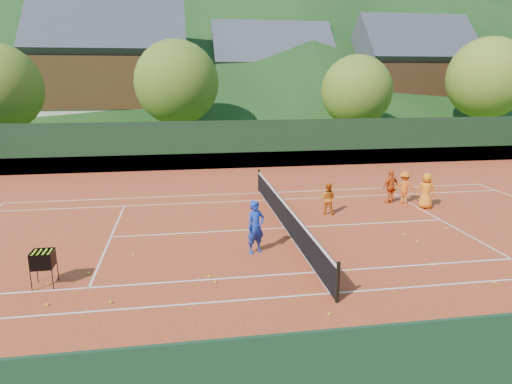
{
  "coord_description": "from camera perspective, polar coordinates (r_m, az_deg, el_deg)",
  "views": [
    {
      "loc": [
        -3.72,
        -16.1,
        5.59
      ],
      "look_at": [
        -1.12,
        0.0,
        1.48
      ],
      "focal_mm": 32.0,
      "sensor_mm": 36.0,
      "label": 1
    }
  ],
  "objects": [
    {
      "name": "student_b",
      "position": [
        21.5,
        16.49,
        0.65
      ],
      "size": [
        0.97,
        0.67,
        1.53
      ],
      "primitive_type": "imported",
      "rotation": [
        0.0,
        0.0,
        3.51
      ],
      "color": "#E25214",
      "rests_on": "clay_court"
    },
    {
      "name": "tennis_ball_2",
      "position": [
        11.49,
        9.15,
        -14.84
      ],
      "size": [
        0.07,
        0.07,
        0.07
      ],
      "primitive_type": "sphere",
      "color": "yellow",
      "rests_on": "clay_court"
    },
    {
      "name": "tennis_ball_4",
      "position": [
        14.5,
        27.65,
        -10.0
      ],
      "size": [
        0.07,
        0.07,
        0.07
      ],
      "primitive_type": "sphere",
      "color": "yellow",
      "rests_on": "clay_court"
    },
    {
      "name": "tennis_ball_16",
      "position": [
        17.07,
        27.58,
        -6.45
      ],
      "size": [
        0.07,
        0.07,
        0.07
      ],
      "primitive_type": "sphere",
      "color": "yellow",
      "rests_on": "clay_court"
    },
    {
      "name": "court_lines",
      "position": [
        17.43,
        3.65,
        -4.5
      ],
      "size": [
        23.83,
        11.03,
        0.0
      ],
      "color": "white",
      "rests_on": "clay_court"
    },
    {
      "name": "tennis_ball_13",
      "position": [
        16.91,
        19.54,
        -5.81
      ],
      "size": [
        0.07,
        0.07,
        0.07
      ],
      "primitive_type": "sphere",
      "color": "yellow",
      "rests_on": "clay_court"
    },
    {
      "name": "chalet_left",
      "position": [
        46.52,
        -17.44,
        13.59
      ],
      "size": [
        13.8,
        9.93,
        12.92
      ],
      "color": "beige",
      "rests_on": "ground"
    },
    {
      "name": "clay_court",
      "position": [
        17.44,
        3.65,
        -4.54
      ],
      "size": [
        40.0,
        24.0,
        0.02
      ],
      "primitive_type": "cube",
      "color": "#B23C1C",
      "rests_on": "ground"
    },
    {
      "name": "tennis_ball_8",
      "position": [
        12.89,
        -24.64,
        -12.67
      ],
      "size": [
        0.07,
        0.07,
        0.07
      ],
      "primitive_type": "sphere",
      "color": "yellow",
      "rests_on": "clay_court"
    },
    {
      "name": "perimeter_fence",
      "position": [
        17.08,
        3.71,
        -0.54
      ],
      "size": [
        40.4,
        24.24,
        3.0
      ],
      "color": "black",
      "rests_on": "clay_court"
    },
    {
      "name": "student_c",
      "position": [
        21.13,
        20.51,
        0.16
      ],
      "size": [
        0.91,
        0.77,
        1.58
      ],
      "primitive_type": "imported",
      "rotation": [
        0.0,
        0.0,
        2.73
      ],
      "color": "orange",
      "rests_on": "clay_court"
    },
    {
      "name": "tennis_ball_3",
      "position": [
        18.67,
        22.69,
        -4.23
      ],
      "size": [
        0.07,
        0.07,
        0.07
      ],
      "primitive_type": "sphere",
      "color": "yellow",
      "rests_on": "clay_court"
    },
    {
      "name": "coach",
      "position": [
        14.75,
        -0.04,
        -4.41
      ],
      "size": [
        0.75,
        0.64,
        1.75
      ],
      "primitive_type": "imported",
      "rotation": [
        0.0,
        0.0,
        0.42
      ],
      "color": "#1935A8",
      "rests_on": "clay_court"
    },
    {
      "name": "chalet_right",
      "position": [
        51.84,
        18.54,
        13.08
      ],
      "size": [
        11.5,
        8.82,
        11.91
      ],
      "color": "beige",
      "rests_on": "ground"
    },
    {
      "name": "tennis_ball_1",
      "position": [
        15.23,
        -14.99,
        -7.66
      ],
      "size": [
        0.07,
        0.07,
        0.07
      ],
      "primitive_type": "sphere",
      "color": "yellow",
      "rests_on": "clay_court"
    },
    {
      "name": "tennis_ball_10",
      "position": [
        17.43,
        17.99,
        -5.08
      ],
      "size": [
        0.07,
        0.07,
        0.07
      ],
      "primitive_type": "sphere",
      "color": "yellow",
      "rests_on": "clay_court"
    },
    {
      "name": "student_a",
      "position": [
        19.22,
        8.94,
        -0.8
      ],
      "size": [
        0.8,
        0.73,
        1.33
      ],
      "primitive_type": "imported",
      "rotation": [
        0.0,
        0.0,
        2.72
      ],
      "color": "orange",
      "rests_on": "clay_court"
    },
    {
      "name": "tennis_ball_5",
      "position": [
        12.45,
        -17.69,
        -12.96
      ],
      "size": [
        0.07,
        0.07,
        0.07
      ],
      "primitive_type": "sphere",
      "color": "yellow",
      "rests_on": "clay_court"
    },
    {
      "name": "tennis_ball_6",
      "position": [
        9.93,
        0.16,
        -19.72
      ],
      "size": [
        0.07,
        0.07,
        0.07
      ],
      "primitive_type": "sphere",
      "color": "yellow",
      "rests_on": "clay_court"
    },
    {
      "name": "ball_hopper",
      "position": [
        13.79,
        -25.1,
        -7.72
      ],
      "size": [
        0.57,
        0.57,
        1.0
      ],
      "color": "black",
      "rests_on": "clay_court"
    },
    {
      "name": "tree_d",
      "position": [
        44.32,
        26.99,
        12.57
      ],
      "size": [
        6.8,
        6.8,
        8.93
      ],
      "color": "#402A19",
      "rests_on": "ground"
    },
    {
      "name": "ground",
      "position": [
        17.44,
        3.65,
        -4.57
      ],
      "size": [
        400.0,
        400.0,
        0.0
      ],
      "primitive_type": "plane",
      "color": "#2A4C17",
      "rests_on": "ground"
    },
    {
      "name": "student_d",
      "position": [
        21.66,
        18.06,
        0.56
      ],
      "size": [
        1.09,
        0.85,
        1.48
      ],
      "primitive_type": "imported",
      "rotation": [
        0.0,
        0.0,
        2.78
      ],
      "color": "orange",
      "rests_on": "clay_court"
    },
    {
      "name": "tree_b",
      "position": [
        36.1,
        -9.89,
        13.32
      ],
      "size": [
        6.4,
        6.4,
        8.4
      ],
      "color": "#3F2619",
      "rests_on": "ground"
    },
    {
      "name": "tennis_net",
      "position": [
        17.28,
        3.68,
        -2.94
      ],
      "size": [
        0.1,
        12.07,
        1.1
      ],
      "color": "black",
      "rests_on": "clay_court"
    },
    {
      "name": "tennis_ball_9",
      "position": [
        14.33,
        -20.18,
        -9.5
      ],
      "size": [
        0.07,
        0.07,
        0.07
      ],
      "primitive_type": "sphere",
      "color": "yellow",
      "rests_on": "clay_court"
    },
    {
      "name": "tree_c",
      "position": [
        37.7,
        12.45,
        12.24
      ],
      "size": [
        5.6,
        5.6,
        7.35
      ],
      "color": "#3D2918",
      "rests_on": "ground"
    },
    {
      "name": "tennis_ball_14",
      "position": [
        13.33,
        -5.82,
        -10.45
      ],
      "size": [
        0.07,
        0.07,
        0.07
      ],
      "primitive_type": "sphere",
      "color": "yellow",
      "rests_on": "clay_court"
    },
    {
      "name": "tennis_ball_11",
      "position": [
        13.95,
        11.7,
        -9.54
      ],
      "size": [
        0.07,
        0.07,
        0.07
      ],
      "primitive_type": "sphere",
      "color": "yellow",
      "rests_on": "clay_court"
    },
    {
      "name": "tennis_ball_0",
      "position": [
        14.05,
        -24.52,
        -10.41
      ],
      "size": [
        0.07,
        0.07,
        0.07
      ],
      "primitive_type": "sphere",
      "color": "yellow",
      "rests_on": "clay_court"
    },
    {
      "name": "tennis_ball_15",
      "position": [
        12.98,
        -5.14,
        -11.14
      ],
      "size": [
        0.07,
        0.07,
        0.07
      ],
      "primitive_type": "sphere",
      "color": "yellow",
      "rests_on": "clay_court"
    },
    {
      "name": "chalet_mid",
      "position": [
        51.03,
        1.85,
        13.47
      ],
      "size": [
        12.65,
        8.82,
        11.45
      ],
      "color": "beige",
      "rests_on": "ground"
    }
  ]
}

